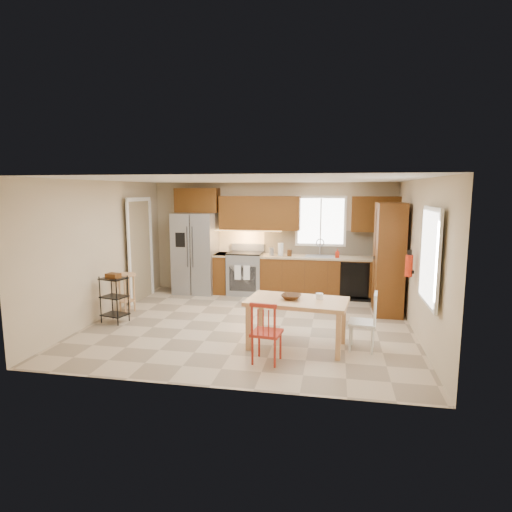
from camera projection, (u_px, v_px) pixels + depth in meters
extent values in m
plane|color=tan|center=(250.00, 324.00, 7.51)|extent=(5.50, 5.50, 0.00)
cube|color=silver|center=(250.00, 180.00, 7.13)|extent=(5.50, 5.00, 0.02)
cube|color=#CCB793|center=(272.00, 238.00, 9.75)|extent=(5.50, 0.02, 2.50)
cube|color=#CCB793|center=(207.00, 285.00, 4.89)|extent=(5.50, 0.02, 2.50)
cube|color=#CCB793|center=(103.00, 250.00, 7.82)|extent=(0.02, 5.00, 2.50)
cube|color=#CCB793|center=(419.00, 258.00, 6.82)|extent=(0.02, 5.00, 2.50)
cube|color=gray|center=(196.00, 253.00, 9.75)|extent=(0.92, 0.75, 1.82)
cube|color=gray|center=(245.00, 274.00, 9.67)|extent=(0.76, 0.63, 0.92)
cube|color=#613211|center=(222.00, 273.00, 9.78)|extent=(0.30, 0.60, 0.90)
cube|color=#613211|center=(328.00, 277.00, 9.35)|extent=(2.92, 0.60, 0.90)
cube|color=black|center=(355.00, 281.00, 8.96)|extent=(0.60, 0.02, 0.78)
cube|color=beige|center=(329.00, 243.00, 9.52)|extent=(2.92, 0.03, 0.55)
cube|color=#5B340F|center=(197.00, 200.00, 9.76)|extent=(1.00, 0.35, 0.55)
cube|color=#5B340F|center=(260.00, 213.00, 9.54)|extent=(1.80, 0.35, 0.75)
cube|color=#5B340F|center=(375.00, 214.00, 9.09)|extent=(1.00, 0.35, 0.75)
cube|color=white|center=(321.00, 221.00, 9.47)|extent=(1.12, 0.04, 1.12)
cube|color=gray|center=(319.00, 258.00, 9.32)|extent=(0.62, 0.46, 0.16)
cube|color=#FFBF66|center=(246.00, 230.00, 9.63)|extent=(1.60, 0.30, 0.01)
imported|color=red|center=(337.00, 253.00, 9.13)|extent=(0.09, 0.09, 0.19)
cylinder|color=silver|center=(281.00, 249.00, 9.40)|extent=(0.12, 0.12, 0.28)
cylinder|color=gray|center=(272.00, 251.00, 9.44)|extent=(0.11, 0.11, 0.18)
cylinder|color=#452B12|center=(289.00, 253.00, 9.34)|extent=(0.10, 0.10, 0.14)
cube|color=#613211|center=(389.00, 258.00, 8.08)|extent=(0.50, 0.95, 2.10)
cylinder|color=red|center=(409.00, 266.00, 7.01)|extent=(0.12, 0.12, 0.36)
cube|color=white|center=(430.00, 257.00, 5.69)|extent=(0.04, 1.02, 1.32)
cube|color=#8C7A59|center=(140.00, 251.00, 9.10)|extent=(0.04, 0.95, 2.10)
imported|color=#452B12|center=(291.00, 300.00, 6.33)|extent=(0.33, 0.33, 0.07)
cylinder|color=silver|center=(319.00, 298.00, 6.34)|extent=(0.11, 0.11, 0.12)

